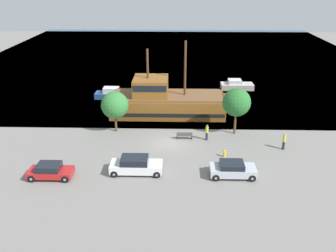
# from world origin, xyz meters

# --- Properties ---
(ground_plane) EXTENTS (160.00, 160.00, 0.00)m
(ground_plane) POSITION_xyz_m (0.00, 0.00, 0.00)
(ground_plane) COLOR gray
(water_surface) EXTENTS (80.00, 80.00, 0.00)m
(water_surface) POSITION_xyz_m (0.00, 44.00, 0.00)
(water_surface) COLOR #33566B
(water_surface) RESTS_ON ground
(pirate_ship) EXTENTS (15.68, 5.69, 9.42)m
(pirate_ship) POSITION_xyz_m (-0.66, 9.06, 1.72)
(pirate_ship) COLOR brown
(pirate_ship) RESTS_ON water_surface
(moored_boat_dockside) EXTENTS (5.02, 2.31, 1.50)m
(moored_boat_dockside) POSITION_xyz_m (10.03, 20.44, 0.58)
(moored_boat_dockside) COLOR #B7B2A8
(moored_boat_dockside) RESTS_ON water_surface
(moored_boat_outer) EXTENTS (5.46, 1.97, 1.57)m
(moored_boat_outer) POSITION_xyz_m (-8.56, 15.43, 0.59)
(moored_boat_outer) COLOR navy
(moored_boat_outer) RESTS_ON water_surface
(parked_car_curb_front) EXTENTS (4.10, 2.00, 1.39)m
(parked_car_curb_front) POSITION_xyz_m (5.84, -6.79, 0.70)
(parked_car_curb_front) COLOR #B7BCC6
(parked_car_curb_front) RESTS_ON ground_plane
(parked_car_curb_mid) EXTENTS (4.75, 2.01, 1.59)m
(parked_car_curb_mid) POSITION_xyz_m (-2.93, -6.40, 0.78)
(parked_car_curb_mid) COLOR white
(parked_car_curb_mid) RESTS_ON ground_plane
(parked_car_curb_rear) EXTENTS (3.92, 1.87, 1.36)m
(parked_car_curb_rear) POSITION_xyz_m (-10.49, -7.49, 0.68)
(parked_car_curb_rear) COLOR #B21E1E
(parked_car_curb_rear) RESTS_ON ground_plane
(fire_hydrant) EXTENTS (0.42, 0.25, 0.76)m
(fire_hydrant) POSITION_xyz_m (5.55, -2.97, 0.41)
(fire_hydrant) COLOR yellow
(fire_hydrant) RESTS_ON ground_plane
(bench_promenade_east) EXTENTS (1.73, 0.45, 0.85)m
(bench_promenade_east) POSITION_xyz_m (1.61, 1.18, 0.44)
(bench_promenade_east) COLOR #4C4742
(bench_promenade_east) RESTS_ON ground_plane
(pedestrian_walking_near) EXTENTS (0.32, 0.32, 1.79)m
(pedestrian_walking_near) POSITION_xyz_m (11.87, -1.08, 0.91)
(pedestrian_walking_near) COLOR #232838
(pedestrian_walking_near) RESTS_ON ground_plane
(pedestrian_walking_far) EXTENTS (0.32, 0.32, 1.78)m
(pedestrian_walking_far) POSITION_xyz_m (4.05, 1.03, 0.91)
(pedestrian_walking_far) COLOR #232838
(pedestrian_walking_far) RESTS_ON ground_plane
(tree_row_east) EXTENTS (3.11, 3.11, 4.74)m
(tree_row_east) POSITION_xyz_m (-6.27, 3.22, 3.18)
(tree_row_east) COLOR brown
(tree_row_east) RESTS_ON ground_plane
(tree_row_mideast) EXTENTS (3.15, 3.15, 5.32)m
(tree_row_mideast) POSITION_xyz_m (7.35, 2.90, 3.74)
(tree_row_mideast) COLOR brown
(tree_row_mideast) RESTS_ON ground_plane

